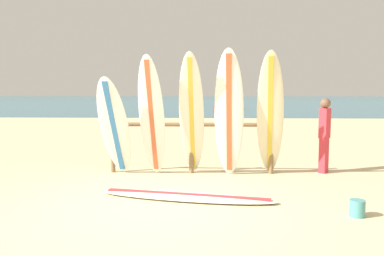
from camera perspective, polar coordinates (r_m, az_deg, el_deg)
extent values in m
plane|color=beige|center=(5.56, -5.75, -12.05)|extent=(120.00, 120.00, 0.00)
cube|color=teal|center=(63.27, 1.61, 4.08)|extent=(120.00, 80.00, 0.01)
cylinder|color=olive|center=(8.10, -11.55, -2.42)|extent=(0.09, 0.09, 1.14)
cylinder|color=olive|center=(7.87, -0.09, -2.53)|extent=(0.09, 0.09, 1.14)
cylinder|color=olive|center=(7.97, 11.57, -2.55)|extent=(0.09, 0.09, 1.14)
cylinder|color=olive|center=(7.82, -0.09, 0.51)|extent=(3.32, 0.08, 0.08)
ellipsoid|color=white|center=(7.59, -11.30, 0.11)|extent=(0.71, 1.03, 1.94)
cube|color=#3372B2|center=(7.59, -11.30, 0.11)|extent=(0.23, 0.90, 1.79)
ellipsoid|color=white|center=(7.43, -5.91, 1.58)|extent=(0.55, 0.94, 2.33)
cube|color=#CC5933|center=(7.43, -5.91, 1.58)|extent=(0.15, 0.85, 2.15)
ellipsoid|color=silver|center=(7.47, -0.06, 1.82)|extent=(0.52, 1.10, 2.38)
cube|color=gold|center=(7.47, -0.06, 1.82)|extent=(0.13, 1.01, 2.20)
ellipsoid|color=white|center=(7.40, 5.46, 2.02)|extent=(0.63, 0.78, 2.45)
cube|color=#CC5933|center=(7.40, 5.46, 2.02)|extent=(0.17, 0.69, 2.25)
ellipsoid|color=beige|center=(7.56, 11.39, 1.83)|extent=(0.68, 1.15, 2.40)
cube|color=gold|center=(7.56, 11.39, 1.83)|extent=(0.26, 1.01, 2.21)
ellipsoid|color=silver|center=(6.14, -0.85, -9.97)|extent=(2.87, 1.10, 0.07)
cube|color=#B73338|center=(6.14, -0.85, -9.97)|extent=(2.56, 0.60, 0.08)
cube|color=#D8333F|center=(8.36, 18.76, -3.83)|extent=(0.23, 0.24, 0.71)
cube|color=#D8333F|center=(8.28, 18.90, 0.67)|extent=(0.27, 0.29, 0.60)
sphere|color=brown|center=(8.26, 18.99, 3.46)|extent=(0.21, 0.21, 0.21)
cube|color=#B22D28|center=(32.27, 5.41, 2.92)|extent=(2.54, 1.96, 0.35)
cube|color=silver|center=(32.25, 5.42, 3.55)|extent=(1.06, 0.96, 0.36)
cylinder|color=teal|center=(5.72, 23.08, -10.78)|extent=(0.20, 0.20, 0.23)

